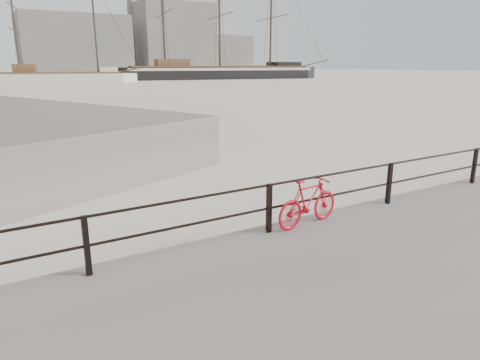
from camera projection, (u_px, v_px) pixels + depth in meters
name	position (u px, v px, depth m)	size (l,w,h in m)	color
ground	(381.00, 215.00, 10.57)	(400.00, 400.00, 0.00)	white
guardrail	(389.00, 184.00, 10.22)	(28.00, 0.10, 1.00)	black
bicycle	(308.00, 202.00, 8.85)	(1.67, 0.25, 1.01)	red
barque_black	(220.00, 79.00, 101.87)	(57.30, 18.75, 32.61)	black
schooner_mid	(62.00, 83.00, 83.06)	(30.78, 13.02, 21.97)	beige
industrial_west	(75.00, 45.00, 133.76)	(32.00, 18.00, 18.00)	gray
industrial_mid	(173.00, 39.00, 154.54)	(26.00, 20.00, 24.00)	gray
industrial_east	(222.00, 54.00, 171.46)	(20.00, 16.00, 14.00)	gray
smokestack	(131.00, 9.00, 149.55)	(2.80, 2.80, 44.00)	gray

